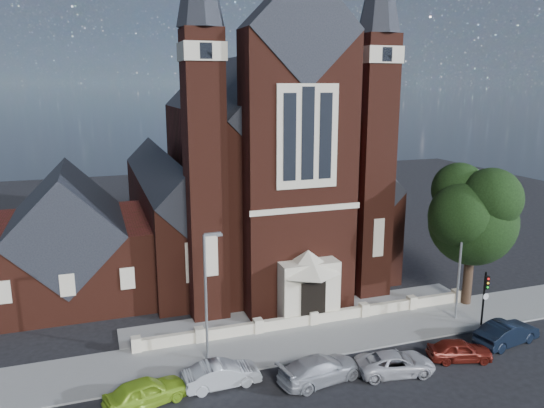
{
  "coord_description": "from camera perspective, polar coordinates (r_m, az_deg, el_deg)",
  "views": [
    {
      "loc": [
        -13.8,
        -24.94,
        16.5
      ],
      "look_at": [
        -1.12,
        12.0,
        7.59
      ],
      "focal_mm": 35.0,
      "sensor_mm": 36.0,
      "label": 1
    }
  ],
  "objects": [
    {
      "name": "car_silver_a",
      "position": [
        31.06,
        -5.43,
        -17.77
      ],
      "size": [
        4.36,
        1.69,
        1.42
      ],
      "primitive_type": "imported",
      "rotation": [
        0.0,
        0.0,
        1.61
      ],
      "color": "#AFB4B7",
      "rests_on": "ground"
    },
    {
      "name": "traffic_signal",
      "position": [
        39.47,
        21.94,
        -8.77
      ],
      "size": [
        0.28,
        0.42,
        4.0
      ],
      "color": "black",
      "rests_on": "ground"
    },
    {
      "name": "car_silver_b",
      "position": [
        31.47,
        5.23,
        -17.26
      ],
      "size": [
        5.35,
        2.93,
        1.47
      ],
      "primitive_type": "imported",
      "rotation": [
        0.0,
        0.0,
        1.75
      ],
      "color": "#A0A2A7",
      "rests_on": "ground"
    },
    {
      "name": "car_dark_red",
      "position": [
        35.31,
        19.53,
        -14.6
      ],
      "size": [
        4.14,
        2.58,
        1.32
      ],
      "primitive_type": "imported",
      "rotation": [
        0.0,
        0.0,
        1.29
      ],
      "color": "maroon",
      "rests_on": "ground"
    },
    {
      "name": "street_lamp_right",
      "position": [
        39.37,
        19.68,
        -5.52
      ],
      "size": [
        1.16,
        0.22,
        8.09
      ],
      "color": "gray",
      "rests_on": "ground"
    },
    {
      "name": "forecourt_paving",
      "position": [
        39.76,
        3.23,
        -11.68
      ],
      "size": [
        26.0,
        3.0,
        0.14
      ],
      "primitive_type": "cube",
      "color": "gray",
      "rests_on": "ground"
    },
    {
      "name": "pavement_strip",
      "position": [
        36.46,
        5.67,
        -14.12
      ],
      "size": [
        60.0,
        5.0,
        0.12
      ],
      "primitive_type": "cube",
      "color": "gray",
      "rests_on": "ground"
    },
    {
      "name": "forecourt_wall",
      "position": [
        38.1,
        4.39,
        -12.85
      ],
      "size": [
        24.0,
        0.4,
        0.9
      ],
      "primitive_type": "cube",
      "color": "beige",
      "rests_on": "ground"
    },
    {
      "name": "church",
      "position": [
        50.52,
        -2.83,
        3.37
      ],
      "size": [
        20.01,
        34.9,
        29.2
      ],
      "color": "#451C12",
      "rests_on": "ground"
    },
    {
      "name": "car_navy",
      "position": [
        38.34,
        23.93,
        -12.55
      ],
      "size": [
        4.88,
        2.47,
        1.53
      ],
      "primitive_type": "imported",
      "rotation": [
        0.0,
        0.0,
        1.76
      ],
      "color": "black",
      "rests_on": "ground"
    },
    {
      "name": "street_lamp_left",
      "position": [
        31.84,
        -6.99,
        -9.19
      ],
      "size": [
        1.16,
        0.22,
        8.09
      ],
      "color": "gray",
      "rests_on": "ground"
    },
    {
      "name": "street_tree",
      "position": [
        41.56,
        21.19,
        -1.3
      ],
      "size": [
        6.4,
        6.6,
        10.7
      ],
      "color": "black",
      "rests_on": "ground"
    },
    {
      "name": "ground",
      "position": [
        45.37,
        0.11,
        -8.47
      ],
      "size": [
        120.0,
        120.0,
        0.0
      ],
      "primitive_type": "plane",
      "color": "black",
      "rests_on": "ground"
    },
    {
      "name": "car_lime_van",
      "position": [
        30.15,
        -13.44,
        -19.05
      ],
      "size": [
        4.67,
        2.89,
        1.48
      ],
      "primitive_type": "imported",
      "rotation": [
        0.0,
        0.0,
        1.85
      ],
      "color": "#93C126",
      "rests_on": "ground"
    },
    {
      "name": "parish_hall",
      "position": [
        44.78,
        -21.03,
        -4.22
      ],
      "size": [
        12.0,
        12.2,
        10.24
      ],
      "color": "#451C12",
      "rests_on": "ground"
    },
    {
      "name": "car_white_suv",
      "position": [
        32.89,
        13.13,
        -16.34
      ],
      "size": [
        4.88,
        2.82,
        1.28
      ],
      "primitive_type": "imported",
      "rotation": [
        0.0,
        0.0,
        1.41
      ],
      "color": "silver",
      "rests_on": "ground"
    }
  ]
}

